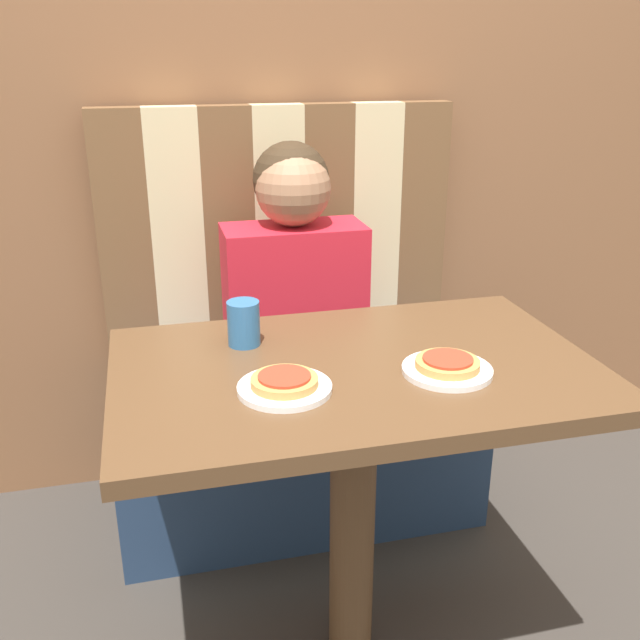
# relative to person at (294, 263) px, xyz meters

# --- Properties ---
(wall_back) EXTENTS (7.00, 0.05, 2.60)m
(wall_back) POSITION_rel_person_xyz_m (0.00, 0.30, 0.52)
(wall_back) COLOR brown
(wall_back) RESTS_ON ground_plane
(booth_seat) EXTENTS (1.05, 0.50, 0.45)m
(booth_seat) POSITION_rel_person_xyz_m (0.00, -0.00, -0.56)
(booth_seat) COLOR navy
(booth_seat) RESTS_ON ground_plane
(booth_backrest) EXTENTS (1.05, 0.06, 0.74)m
(booth_backrest) POSITION_rel_person_xyz_m (0.00, 0.21, 0.03)
(booth_backrest) COLOR brown
(booth_backrest) RESTS_ON booth_seat
(dining_table) EXTENTS (0.97, 0.62, 0.75)m
(dining_table) POSITION_rel_person_xyz_m (0.00, -0.60, -0.15)
(dining_table) COLOR brown
(dining_table) RESTS_ON ground_plane
(person) EXTENTS (0.39, 0.23, 0.67)m
(person) POSITION_rel_person_xyz_m (0.00, 0.00, 0.00)
(person) COLOR red
(person) RESTS_ON booth_seat
(plate_left) EXTENTS (0.18, 0.18, 0.01)m
(plate_left) POSITION_rel_person_xyz_m (-0.16, -0.68, -0.03)
(plate_left) COLOR white
(plate_left) RESTS_ON dining_table
(plate_right) EXTENTS (0.18, 0.18, 0.01)m
(plate_right) POSITION_rel_person_xyz_m (0.16, -0.68, -0.03)
(plate_right) COLOR white
(plate_right) RESTS_ON dining_table
(pizza_left) EXTENTS (0.13, 0.13, 0.02)m
(pizza_left) POSITION_rel_person_xyz_m (-0.16, -0.68, -0.02)
(pizza_left) COLOR #C68E47
(pizza_left) RESTS_ON plate_left
(pizza_right) EXTENTS (0.13, 0.13, 0.02)m
(pizza_right) POSITION_rel_person_xyz_m (0.16, -0.68, -0.02)
(pizza_right) COLOR #C68E47
(pizza_right) RESTS_ON plate_right
(drinking_cup) EXTENTS (0.07, 0.07, 0.10)m
(drinking_cup) POSITION_rel_person_xyz_m (-0.20, -0.44, 0.01)
(drinking_cup) COLOR #2D669E
(drinking_cup) RESTS_ON dining_table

